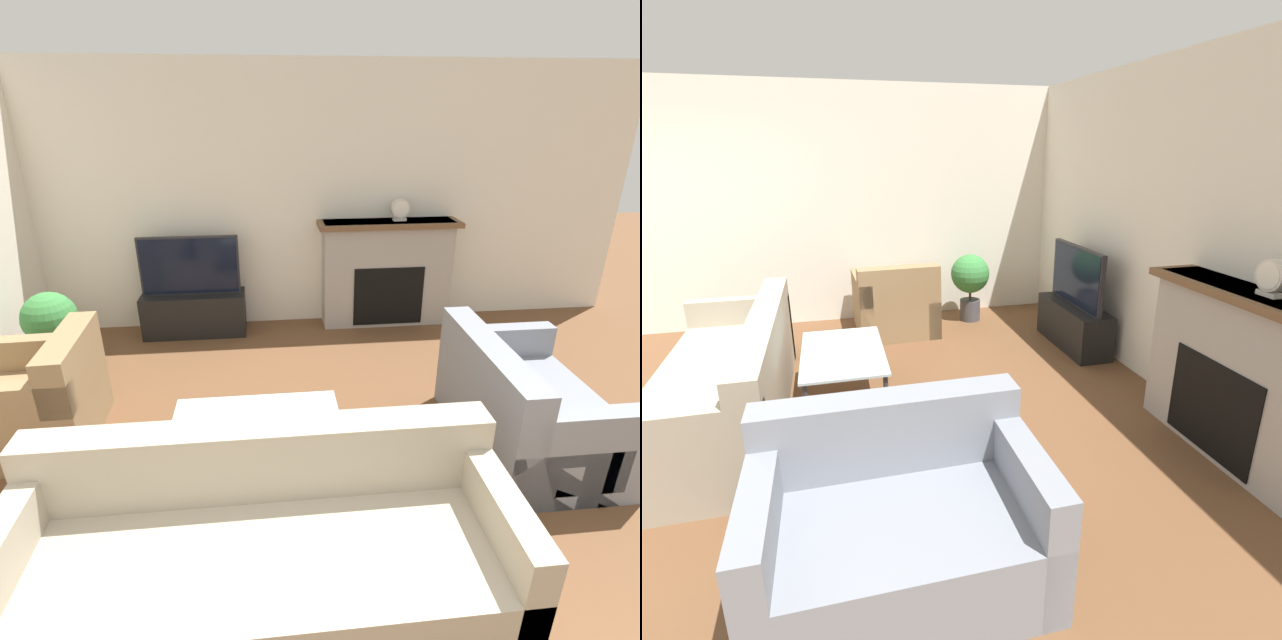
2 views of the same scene
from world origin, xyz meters
TOP-DOWN VIEW (x-y plane):
  - wall_back at (0.00, 4.73)m, footprint 7.80×0.06m
  - wall_left at (-2.43, 2.35)m, footprint 0.06×7.70m
  - fireplace at (1.22, 4.53)m, footprint 1.50×0.38m
  - tv_stand at (-0.87, 4.44)m, footprint 1.07×0.36m
  - tv at (-0.87, 4.44)m, footprint 1.01×0.06m
  - couch_sectional at (-0.14, 1.20)m, footprint 2.35×0.90m
  - couch_loveseat at (1.68, 2.24)m, footprint 0.90×1.34m
  - armchair_by_window at (-1.78, 2.68)m, footprint 0.93×0.90m
  - coffee_table at (-0.18, 2.05)m, footprint 1.06×0.64m
  - potted_plant at (-1.97, 3.61)m, footprint 0.46×0.46m
  - mantel_clock at (1.33, 4.53)m, footprint 0.19×0.07m

SIDE VIEW (x-z plane):
  - tv_stand at x=-0.87m, z-range 0.00..0.45m
  - couch_sectional at x=-0.14m, z-range -0.12..0.70m
  - couch_loveseat at x=1.68m, z-range -0.12..0.70m
  - armchair_by_window at x=-1.78m, z-range -0.11..0.71m
  - coffee_table at x=-0.18m, z-range 0.19..0.64m
  - potted_plant at x=-1.97m, z-range 0.11..0.92m
  - fireplace at x=1.22m, z-range 0.03..1.18m
  - tv at x=-0.87m, z-range 0.45..1.07m
  - mantel_clock at x=1.33m, z-range 1.16..1.38m
  - wall_back at x=0.00m, z-range 0.00..2.70m
  - wall_left at x=-2.43m, z-range 0.00..2.70m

